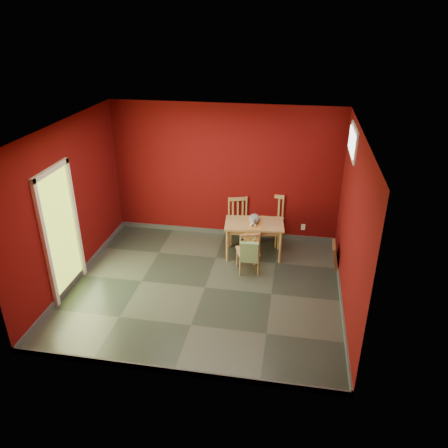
% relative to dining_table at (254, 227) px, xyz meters
% --- Properties ---
extents(ground, '(4.50, 4.50, 0.00)m').
position_rel_dining_table_xyz_m(ground, '(-0.69, -1.24, -0.59)').
color(ground, '#2D342D').
rests_on(ground, ground).
extents(room_shell, '(4.50, 4.50, 4.50)m').
position_rel_dining_table_xyz_m(room_shell, '(-0.69, -1.24, -0.54)').
color(room_shell, '#540809').
rests_on(room_shell, ground).
extents(doorway, '(0.06, 1.01, 2.13)m').
position_rel_dining_table_xyz_m(doorway, '(-2.91, -1.64, 0.53)').
color(doorway, '#B7D838').
rests_on(doorway, ground).
extents(window, '(0.05, 0.90, 0.50)m').
position_rel_dining_table_xyz_m(window, '(1.54, -0.24, 1.76)').
color(window, white).
rests_on(window, room_shell).
extents(outlet_plate, '(0.08, 0.02, 0.12)m').
position_rel_dining_table_xyz_m(outlet_plate, '(0.91, 0.75, -0.29)').
color(outlet_plate, silver).
rests_on(outlet_plate, room_shell).
extents(dining_table, '(1.14, 0.74, 0.68)m').
position_rel_dining_table_xyz_m(dining_table, '(0.00, 0.00, 0.00)').
color(dining_table, '#A57E4D').
rests_on(dining_table, ground).
extents(table_runner, '(0.35, 0.64, 0.31)m').
position_rel_dining_table_xyz_m(table_runner, '(-0.00, -0.10, 0.04)').
color(table_runner, '#C17831').
rests_on(table_runner, dining_table).
extents(chair_far_left, '(0.52, 0.52, 0.89)m').
position_rel_dining_table_xyz_m(chair_far_left, '(-0.37, 0.55, -0.14)').
color(chair_far_left, '#A57E4D').
rests_on(chair_far_left, ground).
extents(chair_far_right, '(0.54, 0.54, 0.97)m').
position_rel_dining_table_xyz_m(chair_far_right, '(0.27, 0.64, -0.10)').
color(chair_far_right, '#A57E4D').
rests_on(chair_far_right, ground).
extents(chair_near, '(0.48, 0.48, 0.81)m').
position_rel_dining_table_xyz_m(chair_near, '(-0.03, -0.60, -0.18)').
color(chair_near, '#A57E4D').
rests_on(chair_near, ground).
extents(tote_bag, '(0.31, 0.19, 0.44)m').
position_rel_dining_table_xyz_m(tote_bag, '(0.01, -0.80, -0.08)').
color(tote_bag, '#73955F').
rests_on(tote_bag, chair_near).
extents(cat, '(0.35, 0.47, 0.21)m').
position_rel_dining_table_xyz_m(cat, '(-0.01, 0.01, 0.19)').
color(cat, slate).
rests_on(cat, table_runner).
extents(picture_frame, '(0.16, 0.46, 0.45)m').
position_rel_dining_table_xyz_m(picture_frame, '(1.50, -0.16, -0.37)').
color(picture_frame, brown).
rests_on(picture_frame, ground).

